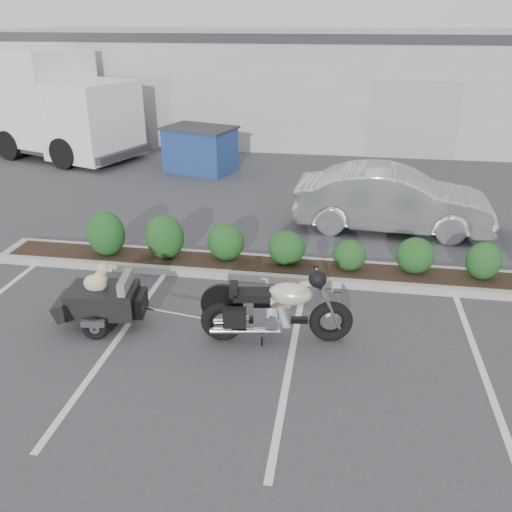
% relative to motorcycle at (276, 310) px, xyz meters
% --- Properties ---
extents(ground, '(90.00, 90.00, 0.00)m').
position_rel_motorcycle_xyz_m(ground, '(-0.92, 0.19, -0.53)').
color(ground, '#38383A').
rests_on(ground, ground).
extents(planter_kerb, '(12.00, 1.00, 0.15)m').
position_rel_motorcycle_xyz_m(planter_kerb, '(0.08, 2.39, -0.46)').
color(planter_kerb, '#9E9E93').
rests_on(planter_kerb, ground).
extents(building, '(26.00, 10.00, 4.00)m').
position_rel_motorcycle_xyz_m(building, '(-0.92, 17.19, 1.47)').
color(building, '#9EA099').
rests_on(building, ground).
extents(motorcycle, '(2.32, 0.90, 1.33)m').
position_rel_motorcycle_xyz_m(motorcycle, '(0.00, 0.00, 0.00)').
color(motorcycle, black).
rests_on(motorcycle, ground).
extents(pet_trailer, '(1.87, 1.06, 1.10)m').
position_rel_motorcycle_xyz_m(pet_trailer, '(-2.79, 0.02, -0.07)').
color(pet_trailer, black).
rests_on(pet_trailer, ground).
extents(sedan, '(4.48, 1.77, 1.45)m').
position_rel_motorcycle_xyz_m(sedan, '(2.01, 5.11, 0.19)').
color(sedan, silver).
rests_on(sedan, ground).
extents(dumpster, '(2.47, 2.03, 1.40)m').
position_rel_motorcycle_xyz_m(dumpster, '(-3.65, 9.41, 0.18)').
color(dumpster, navy).
rests_on(dumpster, ground).
extents(delivery_truck, '(8.16, 4.92, 3.56)m').
position_rel_motorcycle_xyz_m(delivery_truck, '(-9.88, 10.90, 1.18)').
color(delivery_truck, white).
rests_on(delivery_truck, ground).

